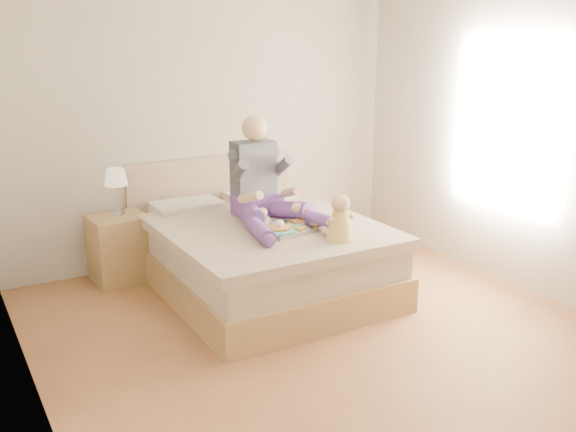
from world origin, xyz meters
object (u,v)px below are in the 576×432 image
adult (264,189)px  tray (289,226)px  baby (339,221)px  bed (258,252)px  nightstand (120,248)px

adult → tray: adult is taller
baby → adult: bearing=108.4°
bed → tray: 0.52m
tray → baby: bearing=-70.8°
bed → baby: bearing=-70.5°
bed → baby: size_ratio=6.04×
bed → adult: size_ratio=2.02×
nightstand → adult: 1.42m
bed → tray: size_ratio=4.06×
tray → baby: baby is taller
tray → adult: bearing=84.3°
bed → adult: bearing=4.4°
nightstand → tray: size_ratio=1.11×
tray → baby: size_ratio=1.49×
tray → baby: 0.48m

